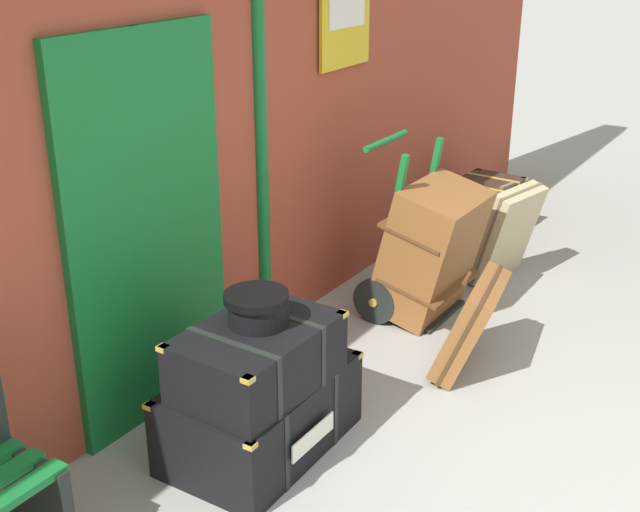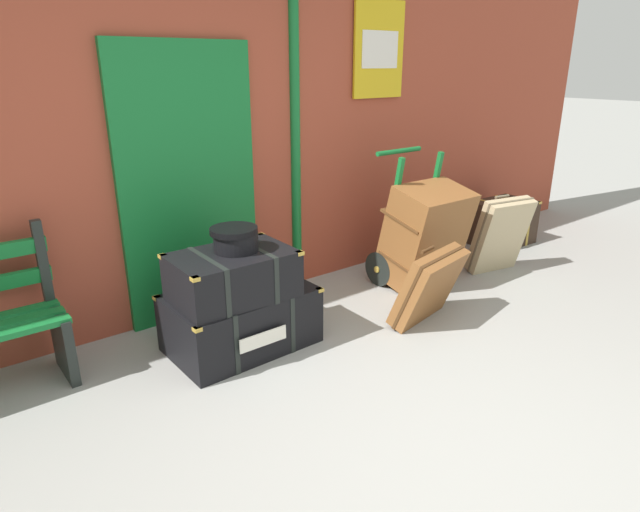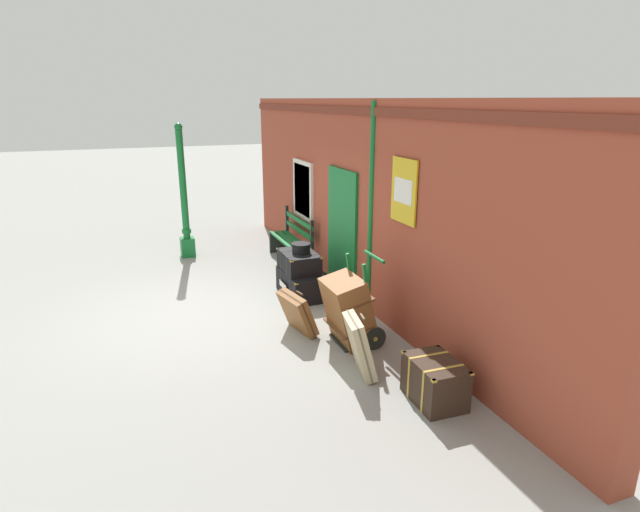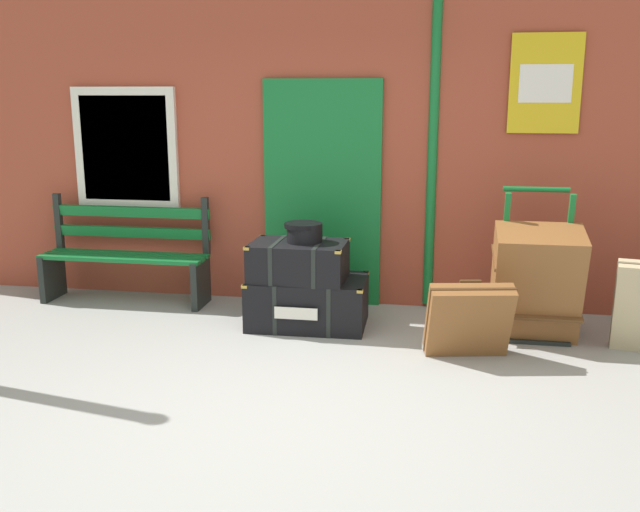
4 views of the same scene
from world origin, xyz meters
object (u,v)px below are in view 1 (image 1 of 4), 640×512
at_px(suitcase_beige, 506,234).
at_px(corner_trunk, 483,209).
at_px(large_brown_trunk, 430,250).
at_px(steamer_trunk_middle, 257,357).
at_px(round_hatbox, 258,306).
at_px(porters_trolley, 407,272).
at_px(steamer_trunk_base, 260,412).
at_px(suitcase_oxblood, 470,324).

distance_m(suitcase_beige, corner_trunk, 0.98).
xyz_separation_m(large_brown_trunk, suitcase_beige, (0.83, -0.23, -0.10)).
relative_size(steamer_trunk_middle, large_brown_trunk, 0.85).
xyz_separation_m(round_hatbox, corner_trunk, (3.55, 0.28, -0.60)).
bearing_deg(corner_trunk, porters_trolley, -175.89).
bearing_deg(steamer_trunk_middle, large_brown_trunk, 0.40).
distance_m(porters_trolley, suitcase_beige, 0.93).
relative_size(large_brown_trunk, corner_trunk, 1.35).
height_order(steamer_trunk_base, corner_trunk, corner_trunk).
relative_size(suitcase_oxblood, suitcase_beige, 0.89).
height_order(steamer_trunk_base, suitcase_oxblood, suitcase_oxblood).
bearing_deg(corner_trunk, steamer_trunk_middle, -175.18).
xyz_separation_m(steamer_trunk_base, corner_trunk, (3.53, 0.26, 0.03)).
distance_m(round_hatbox, large_brown_trunk, 1.94).
relative_size(porters_trolley, suitcase_beige, 1.58).
relative_size(steamer_trunk_base, round_hatbox, 3.17).
xyz_separation_m(suitcase_oxblood, suitcase_beige, (1.37, 0.31, 0.07)).
bearing_deg(large_brown_trunk, round_hatbox, 179.73).
bearing_deg(steamer_trunk_middle, round_hatbox, 26.13).
relative_size(round_hatbox, large_brown_trunk, 0.34).
bearing_deg(porters_trolley, large_brown_trunk, -90.00).
distance_m(porters_trolley, corner_trunk, 1.65).
height_order(suitcase_oxblood, suitcase_beige, suitcase_beige).
bearing_deg(suitcase_beige, steamer_trunk_base, 174.52).
xyz_separation_m(steamer_trunk_base, suitcase_beige, (2.71, -0.26, 0.17)).
distance_m(steamer_trunk_middle, corner_trunk, 3.63).
xyz_separation_m(porters_trolley, corner_trunk, (1.64, 0.12, -0.03)).
relative_size(suitcase_oxblood, corner_trunk, 0.95).
bearing_deg(suitcase_oxblood, suitcase_beige, 12.76).
height_order(large_brown_trunk, suitcase_oxblood, large_brown_trunk).
bearing_deg(steamer_trunk_base, suitcase_beige, -5.48).
bearing_deg(corner_trunk, round_hatbox, -175.48).
distance_m(steamer_trunk_base, suitcase_oxblood, 1.46).
xyz_separation_m(round_hatbox, large_brown_trunk, (1.91, -0.01, -0.36)).
bearing_deg(corner_trunk, steamer_trunk_base, -175.83).
height_order(porters_trolley, large_brown_trunk, porters_trolley).
height_order(round_hatbox, suitcase_beige, round_hatbox).
bearing_deg(round_hatbox, porters_trolley, 4.87).
height_order(suitcase_oxblood, corner_trunk, suitcase_oxblood).
bearing_deg(suitcase_oxblood, corner_trunk, 20.74).
distance_m(steamer_trunk_base, porters_trolley, 1.89).
bearing_deg(steamer_trunk_base, steamer_trunk_middle, -146.30).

